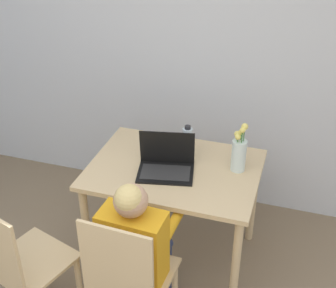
% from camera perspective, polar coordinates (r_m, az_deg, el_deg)
% --- Properties ---
extents(wall_back, '(6.40, 0.05, 2.50)m').
position_cam_1_polar(wall_back, '(3.34, 2.62, 12.33)').
color(wall_back, silver).
rests_on(wall_back, ground_plane).
extents(dining_table, '(1.03, 0.75, 0.72)m').
position_cam_1_polar(dining_table, '(2.91, 0.76, -4.47)').
color(dining_table, '#D6B784').
rests_on(dining_table, ground_plane).
extents(chair_occupied, '(0.42, 0.42, 0.89)m').
position_cam_1_polar(chair_occupied, '(2.54, -4.83, -16.13)').
color(chair_occupied, '#D6B784').
rests_on(chair_occupied, ground_plane).
extents(chair_spare, '(0.50, 0.50, 0.89)m').
position_cam_1_polar(chair_spare, '(2.73, -17.60, -13.78)').
color(chair_spare, '#D6B784').
rests_on(chair_spare, ground_plane).
extents(person_seated, '(0.36, 0.44, 1.01)m').
position_cam_1_polar(person_seated, '(2.50, -3.83, -11.58)').
color(person_seated, orange).
rests_on(person_seated, ground_plane).
extents(laptop, '(0.37, 0.30, 0.24)m').
position_cam_1_polar(laptop, '(2.80, -0.23, -2.26)').
color(laptop, black).
rests_on(laptop, dining_table).
extents(flower_vase, '(0.09, 0.09, 0.32)m').
position_cam_1_polar(flower_vase, '(2.80, 8.65, -1.01)').
color(flower_vase, silver).
rests_on(flower_vase, dining_table).
extents(water_bottle, '(0.06, 0.06, 0.20)m').
position_cam_1_polar(water_bottle, '(2.95, 2.37, 0.43)').
color(water_bottle, silver).
rests_on(water_bottle, dining_table).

